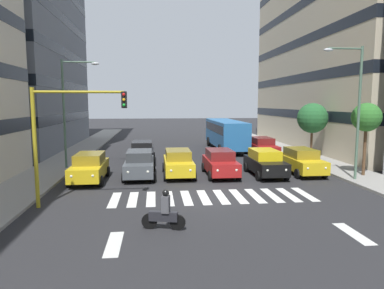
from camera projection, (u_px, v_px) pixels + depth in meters
The scene contains 22 objects.
ground_plane at pixel (213, 197), 17.74m from camera, with size 180.00×180.00×0.00m, color #262628.
sidewalk_right at pixel (2, 202), 16.62m from camera, with size 3.17×90.00×0.15m, color gray.
building_left_block_0 at pixel (336, 26), 36.08m from camera, with size 8.43×26.24×25.54m.
building_right_block_0 at pixel (23, 4), 35.10m from camera, with size 8.43×20.76×29.58m.
crosswalk_markings at pixel (213, 197), 17.74m from camera, with size 10.35×2.80×0.01m.
lane_arrow_0 at pixel (353, 233), 12.77m from camera, with size 0.50×2.20×0.01m, color silver.
lane_arrow_1 at pixel (114, 244), 11.84m from camera, with size 0.50×2.20×0.01m, color silver.
car_0 at pixel (302, 161), 23.46m from camera, with size 2.02×4.44×1.72m.
car_1 at pixel (265, 162), 22.84m from camera, with size 2.02×4.44×1.72m.
car_2 at pixel (220, 162), 22.82m from camera, with size 2.02×4.44×1.72m.
car_3 at pixel (178, 163), 22.76m from camera, with size 2.02×4.44×1.72m.
car_4 at pixel (140, 164), 22.33m from camera, with size 2.02×4.44×1.72m.
car_5 at pixel (89, 167), 21.19m from camera, with size 2.02×4.44×1.72m.
car_row2_0 at pixel (263, 147), 30.96m from camera, with size 2.02×4.44×1.72m.
car_row2_1 at pixel (142, 152), 27.73m from camera, with size 2.02×4.44×1.72m.
bus_behind_traffic at pixel (226, 132), 35.42m from camera, with size 2.78×10.50×3.00m.
motorcycle_with_rider at pixel (164, 213), 13.11m from camera, with size 1.68×0.50×1.57m.
traffic_light_gantry at pixel (62, 128), 15.63m from camera, with size 4.23×0.36×5.50m.
street_lamp_left at pixel (354, 101), 20.63m from camera, with size 2.47×0.28×7.98m.
street_lamp_right at pixel (69, 103), 24.47m from camera, with size 2.64×0.28×7.66m.
street_tree_0 at pixel (366, 118), 21.97m from camera, with size 1.84×1.84×4.67m.
street_tree_1 at pixel (312, 118), 29.32m from camera, with size 2.55×2.55×4.65m.
Camera 1 is at (2.92, 17.07, 4.82)m, focal length 32.29 mm.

